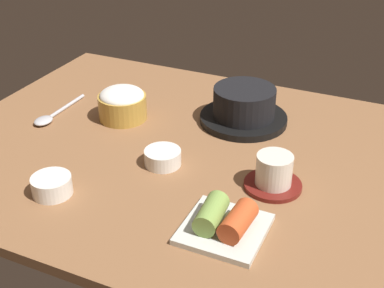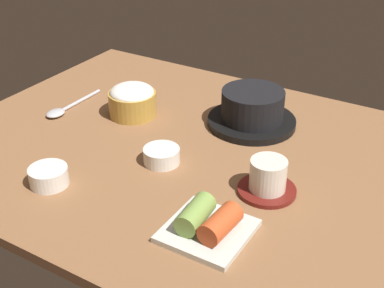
% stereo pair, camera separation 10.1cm
% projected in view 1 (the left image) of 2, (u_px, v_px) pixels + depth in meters
% --- Properties ---
extents(dining_table, '(1.00, 0.76, 0.02)m').
position_uv_depth(dining_table, '(187.00, 155.00, 1.06)').
color(dining_table, brown).
rests_on(dining_table, ground).
extents(stone_pot, '(0.19, 0.19, 0.08)m').
position_uv_depth(stone_pot, '(244.00, 107.00, 1.14)').
color(stone_pot, black).
rests_on(stone_pot, dining_table).
extents(rice_bowl, '(0.11, 0.11, 0.07)m').
position_uv_depth(rice_bowl, '(122.00, 103.00, 1.15)').
color(rice_bowl, '#B78C38').
rests_on(rice_bowl, dining_table).
extents(tea_cup_with_saucer, '(0.10, 0.10, 0.06)m').
position_uv_depth(tea_cup_with_saucer, '(274.00, 173.00, 0.93)').
color(tea_cup_with_saucer, maroon).
rests_on(tea_cup_with_saucer, dining_table).
extents(banchan_cup_center, '(0.07, 0.07, 0.03)m').
position_uv_depth(banchan_cup_center, '(163.00, 157.00, 1.00)').
color(banchan_cup_center, white).
rests_on(banchan_cup_center, dining_table).
extents(kimchi_plate, '(0.13, 0.13, 0.05)m').
position_uv_depth(kimchi_plate, '(224.00, 222.00, 0.82)').
color(kimchi_plate, silver).
rests_on(kimchi_plate, dining_table).
extents(side_bowl_near, '(0.07, 0.07, 0.03)m').
position_uv_depth(side_bowl_near, '(52.00, 185.00, 0.91)').
color(side_bowl_near, white).
rests_on(side_bowl_near, dining_table).
extents(spoon, '(0.04, 0.17, 0.01)m').
position_uv_depth(spoon, '(50.00, 117.00, 1.16)').
color(spoon, '#B7B7BC').
rests_on(spoon, dining_table).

